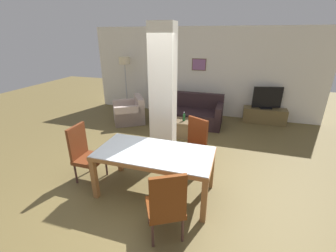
% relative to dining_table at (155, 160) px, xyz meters
% --- Properties ---
extents(ground_plane, '(18.00, 18.00, 0.00)m').
position_rel_dining_table_xyz_m(ground_plane, '(0.00, 0.00, -0.62)').
color(ground_plane, brown).
extents(back_wall, '(7.20, 0.09, 2.70)m').
position_rel_dining_table_xyz_m(back_wall, '(-0.00, 4.27, 0.73)').
color(back_wall, silver).
rests_on(back_wall, ground_plane).
extents(divider_pillar, '(0.49, 0.36, 2.70)m').
position_rel_dining_table_xyz_m(divider_pillar, '(-0.29, 1.31, 0.73)').
color(divider_pillar, silver).
rests_on(divider_pillar, ground_plane).
extents(dining_table, '(1.84, 0.92, 0.77)m').
position_rel_dining_table_xyz_m(dining_table, '(0.00, 0.00, 0.00)').
color(dining_table, '#9C6638').
rests_on(dining_table, ground_plane).
extents(dining_chair_far_right, '(0.62, 0.62, 1.03)m').
position_rel_dining_table_xyz_m(dining_chair_far_right, '(0.45, 0.89, -0.08)').
color(dining_chair_far_right, maroon).
rests_on(dining_chair_far_right, ground_plane).
extents(dining_chair_near_right, '(0.63, 0.63, 1.03)m').
position_rel_dining_table_xyz_m(dining_chair_near_right, '(0.46, -0.83, -0.08)').
color(dining_chair_near_right, '#6C3110').
rests_on(dining_chair_near_right, ground_plane).
extents(dining_chair_head_left, '(0.46, 0.46, 1.03)m').
position_rel_dining_table_xyz_m(dining_chair_head_left, '(-1.32, 0.00, -0.08)').
color(dining_chair_head_left, brown).
rests_on(dining_chair_head_left, ground_plane).
extents(sofa, '(1.99, 0.93, 0.86)m').
position_rel_dining_table_xyz_m(sofa, '(-0.18, 3.28, -0.33)').
color(sofa, '#2B1D20').
rests_on(sofa, ground_plane).
extents(armchair, '(1.20, 1.21, 0.76)m').
position_rel_dining_table_xyz_m(armchair, '(-1.88, 2.88, -0.35)').
color(armchair, '#C2AA9F').
rests_on(armchair, ground_plane).
extents(coffee_table, '(0.70, 0.48, 0.44)m').
position_rel_dining_table_xyz_m(coffee_table, '(-0.23, 2.31, -0.39)').
color(coffee_table, brown).
rests_on(coffee_table, ground_plane).
extents(bottle, '(0.07, 0.07, 0.23)m').
position_rel_dining_table_xyz_m(bottle, '(-0.06, 2.29, -0.09)').
color(bottle, '#194C23').
rests_on(bottle, coffee_table).
extents(tv_stand, '(1.21, 0.40, 0.44)m').
position_rel_dining_table_xyz_m(tv_stand, '(2.00, 3.99, -0.40)').
color(tv_stand, brown).
rests_on(tv_stand, ground_plane).
extents(tv_screen, '(0.81, 0.27, 0.64)m').
position_rel_dining_table_xyz_m(tv_screen, '(2.00, 3.99, 0.14)').
color(tv_screen, black).
rests_on(tv_screen, tv_stand).
extents(floor_lamp, '(0.35, 0.35, 1.79)m').
position_rel_dining_table_xyz_m(floor_lamp, '(-2.47, 3.89, 0.90)').
color(floor_lamp, '#B7B7BC').
rests_on(floor_lamp, ground_plane).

